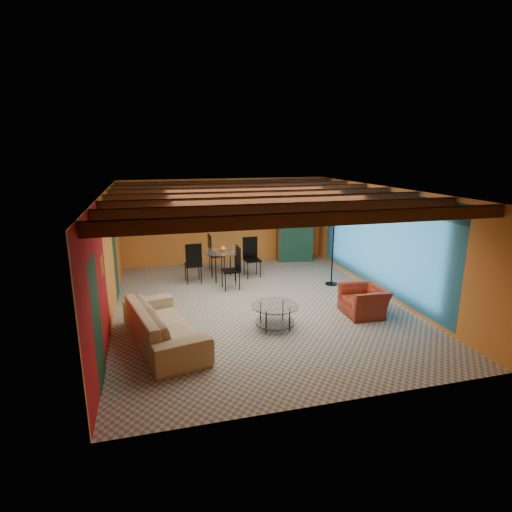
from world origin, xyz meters
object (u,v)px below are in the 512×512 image
object	(u,v)px
vase	(223,237)
armoire	(293,232)
armchair	(364,301)
potted_plant	(294,195)
sofa	(163,324)
dining_table	(223,260)
floor_lamp	(333,249)
coffee_table	(275,316)

from	to	relation	value
vase	armoire	bearing A→B (deg)	30.02
armchair	armoire	bearing A→B (deg)	-178.63
armchair	potted_plant	bearing A→B (deg)	-178.63
armoire	sofa	bearing A→B (deg)	-120.90
dining_table	vase	distance (m)	0.66
armoire	potted_plant	world-z (taller)	potted_plant
potted_plant	vase	bearing A→B (deg)	-149.98
armchair	dining_table	size ratio (longest dim) A/B	0.44
potted_plant	floor_lamp	bearing A→B (deg)	-87.27
armoire	floor_lamp	world-z (taller)	floor_lamp
coffee_table	dining_table	world-z (taller)	dining_table
armchair	coffee_table	world-z (taller)	armchair
coffee_table	floor_lamp	distance (m)	3.33
armoire	vase	xyz separation A→B (m)	(-2.63, -1.52, 0.28)
sofa	coffee_table	distance (m)	2.24
sofa	coffee_table	bearing A→B (deg)	-99.94
sofa	dining_table	xyz separation A→B (m)	(1.80, 3.60, 0.20)
coffee_table	potted_plant	bearing A→B (deg)	66.22
armchair	floor_lamp	size ratio (longest dim) A/B	0.49
coffee_table	armoire	world-z (taller)	armoire
armchair	dining_table	bearing A→B (deg)	-140.02
sofa	coffee_table	world-z (taller)	sofa
floor_lamp	vase	world-z (taller)	floor_lamp
armoire	coffee_table	bearing A→B (deg)	-103.81
sofa	coffee_table	xyz separation A→B (m)	(2.24, 0.14, -0.13)
dining_table	armoire	distance (m)	3.06
sofa	dining_table	world-z (taller)	dining_table
armoire	dining_table	bearing A→B (deg)	-140.01
coffee_table	dining_table	xyz separation A→B (m)	(-0.43, 3.46, 0.33)
coffee_table	armoire	distance (m)	5.49
potted_plant	armoire	bearing A→B (deg)	0.00
sofa	armoire	xyz separation A→B (m)	(4.43, 5.12, 0.58)
sofa	vase	distance (m)	4.12
dining_table	floor_lamp	bearing A→B (deg)	-23.54
sofa	armoire	size ratio (longest dim) A/B	1.35
dining_table	armoire	size ratio (longest dim) A/B	1.16
armchair	armoire	size ratio (longest dim) A/B	0.51
dining_table	coffee_table	bearing A→B (deg)	-82.88
sofa	vase	xyz separation A→B (m)	(1.80, 3.60, 0.86)
armchair	armoire	xyz separation A→B (m)	(0.08, 4.82, 0.63)
armchair	potted_plant	xyz separation A→B (m)	(0.08, 4.82, 1.84)
coffee_table	potted_plant	distance (m)	5.77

